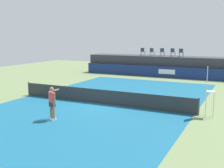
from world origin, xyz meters
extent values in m
plane|color=#6B7F51|center=(0.00, 3.00, 0.00)|extent=(48.00, 48.00, 0.00)
cube|color=#16597A|center=(0.00, 0.00, 0.00)|extent=(12.00, 22.00, 0.00)
cube|color=navy|center=(0.00, 13.50, 0.60)|extent=(18.00, 0.20, 1.20)
cube|color=white|center=(0.76, 13.39, 0.66)|extent=(1.80, 0.02, 0.50)
cube|color=#38383D|center=(0.00, 15.30, 1.10)|extent=(18.00, 2.80, 2.20)
cylinder|color=#2D3D56|center=(-2.39, 15.29, 2.42)|extent=(0.04, 0.04, 0.44)
cylinder|color=#2D3D56|center=(-2.79, 15.27, 2.42)|extent=(0.04, 0.04, 0.44)
cylinder|color=#2D3D56|center=(-2.37, 14.89, 2.42)|extent=(0.04, 0.04, 0.44)
cylinder|color=#2D3D56|center=(-2.77, 14.87, 2.42)|extent=(0.04, 0.04, 0.44)
cube|color=#2D3D56|center=(-2.58, 15.08, 2.66)|extent=(0.46, 0.46, 0.03)
cube|color=#2D3D56|center=(-2.57, 14.87, 2.88)|extent=(0.44, 0.05, 0.42)
cylinder|color=#2D3D56|center=(-1.25, 15.35, 2.42)|extent=(0.04, 0.04, 0.44)
cylinder|color=#2D3D56|center=(-1.65, 15.38, 2.42)|extent=(0.04, 0.04, 0.44)
cylinder|color=#2D3D56|center=(-1.29, 14.95, 2.42)|extent=(0.04, 0.04, 0.44)
cylinder|color=#2D3D56|center=(-1.69, 14.98, 2.42)|extent=(0.04, 0.04, 0.44)
cube|color=#2D3D56|center=(-1.47, 15.16, 2.66)|extent=(0.48, 0.48, 0.03)
cube|color=#2D3D56|center=(-1.49, 14.96, 2.88)|extent=(0.44, 0.06, 0.42)
cylinder|color=#2D3D56|center=(-0.12, 15.51, 2.42)|extent=(0.04, 0.04, 0.44)
cylinder|color=#2D3D56|center=(-0.53, 15.49, 2.42)|extent=(0.04, 0.04, 0.44)
cylinder|color=#2D3D56|center=(-0.10, 15.11, 2.42)|extent=(0.04, 0.04, 0.44)
cylinder|color=#2D3D56|center=(-0.50, 15.09, 2.42)|extent=(0.04, 0.04, 0.44)
cube|color=#2D3D56|center=(-0.31, 15.30, 2.66)|extent=(0.46, 0.46, 0.03)
cube|color=#2D3D56|center=(-0.30, 15.09, 2.88)|extent=(0.44, 0.05, 0.42)
cylinder|color=#2D3D56|center=(1.04, 15.73, 2.42)|extent=(0.04, 0.04, 0.44)
cylinder|color=#2D3D56|center=(0.64, 15.74, 2.42)|extent=(0.04, 0.04, 0.44)
cylinder|color=#2D3D56|center=(1.03, 15.33, 2.42)|extent=(0.04, 0.04, 0.44)
cylinder|color=#2D3D56|center=(0.62, 15.34, 2.42)|extent=(0.04, 0.04, 0.44)
cube|color=#2D3D56|center=(0.83, 15.54, 2.66)|extent=(0.45, 0.45, 0.03)
cube|color=#2D3D56|center=(0.82, 15.33, 2.88)|extent=(0.44, 0.04, 0.42)
cylinder|color=#2D3D56|center=(2.06, 15.31, 2.42)|extent=(0.04, 0.04, 0.44)
cylinder|color=#2D3D56|center=(1.65, 15.30, 2.42)|extent=(0.04, 0.04, 0.44)
cylinder|color=#2D3D56|center=(2.07, 14.90, 2.42)|extent=(0.04, 0.04, 0.44)
cylinder|color=#2D3D56|center=(1.66, 14.89, 2.42)|extent=(0.04, 0.04, 0.44)
cube|color=#2D3D56|center=(1.86, 15.10, 2.66)|extent=(0.45, 0.45, 0.03)
cube|color=#2D3D56|center=(1.87, 14.89, 2.88)|extent=(0.44, 0.04, 0.42)
cylinder|color=white|center=(7.00, -0.17, 0.70)|extent=(0.04, 0.04, 1.40)
cylinder|color=white|center=(6.94, 0.23, 0.70)|extent=(0.04, 0.04, 1.40)
cylinder|color=white|center=(6.60, -0.23, 0.70)|extent=(0.04, 0.04, 1.40)
cylinder|color=white|center=(6.54, 0.17, 0.70)|extent=(0.04, 0.04, 1.40)
cube|color=white|center=(6.77, 0.00, 1.41)|extent=(0.50, 0.50, 0.03)
cube|color=white|center=(6.57, -0.03, 2.09)|extent=(0.09, 0.44, 1.33)
cube|color=#2D2D2D|center=(0.00, 0.00, 0.47)|extent=(12.40, 0.02, 0.95)
cylinder|color=#4C4C51|center=(-6.20, 0.00, 0.50)|extent=(0.10, 0.10, 1.00)
cylinder|color=#4C4C51|center=(6.20, 0.00, 0.50)|extent=(0.10, 0.10, 1.00)
cube|color=white|center=(-0.52, -4.32, 0.05)|extent=(0.21, 0.29, 0.10)
cylinder|color=#997051|center=(-0.52, -4.32, 0.51)|extent=(0.14, 0.14, 0.82)
cube|color=white|center=(-0.74, -4.24, 0.05)|extent=(0.21, 0.29, 0.10)
cylinder|color=#997051|center=(-0.74, -4.24, 0.51)|extent=(0.14, 0.14, 0.82)
cube|color=#333338|center=(-0.63, -4.28, 0.84)|extent=(0.40, 0.33, 0.24)
cube|color=#E54C47|center=(-0.63, -4.28, 1.20)|extent=(0.41, 0.32, 0.56)
sphere|color=#997051|center=(-0.63, -4.28, 1.66)|extent=(0.22, 0.22, 0.22)
cylinder|color=#997051|center=(-0.41, -4.37, 1.18)|extent=(0.09, 0.09, 0.60)
cylinder|color=#997051|center=(-0.76, -3.94, 1.50)|extent=(0.30, 0.60, 0.14)
cylinder|color=black|center=(-0.61, -3.55, 1.53)|extent=(0.29, 0.14, 0.03)
torus|color=black|center=(-0.50, -3.28, 1.53)|extent=(0.29, 0.13, 0.30)
sphere|color=#D8EA33|center=(-3.88, 4.56, 0.04)|extent=(0.07, 0.07, 0.07)
camera|label=1|loc=(8.47, -15.69, 4.36)|focal=44.54mm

